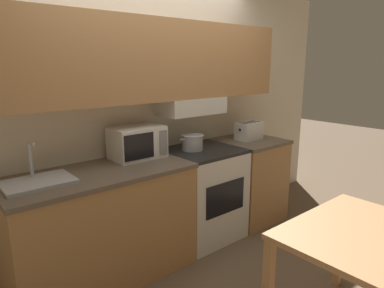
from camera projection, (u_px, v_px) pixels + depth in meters
name	position (u px, v px, depth m)	size (l,w,h in m)	color
ground_plane	(152.00, 235.00, 3.53)	(16.00, 16.00, 0.00)	brown
wall_back	(153.00, 89.00, 3.15)	(5.21, 0.38, 2.55)	silver
lower_counter_main	(102.00, 225.00, 2.75)	(1.46, 0.68, 0.91)	tan
lower_counter_right_stub	(248.00, 179.00, 3.86)	(0.67, 0.68, 0.91)	tan
stove_range	(202.00, 193.00, 3.43)	(0.70, 0.66, 0.91)	white
cooking_pot	(192.00, 142.00, 3.28)	(0.29, 0.21, 0.15)	#B7BABF
microwave	(137.00, 142.00, 2.99)	(0.45, 0.31, 0.28)	white
toaster	(249.00, 131.00, 3.74)	(0.30, 0.18, 0.19)	white
sink_basin	(38.00, 181.00, 2.36)	(0.46, 0.34, 0.29)	#B7BABF
dining_table	(366.00, 249.00, 2.05)	(0.98, 0.80, 0.75)	tan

